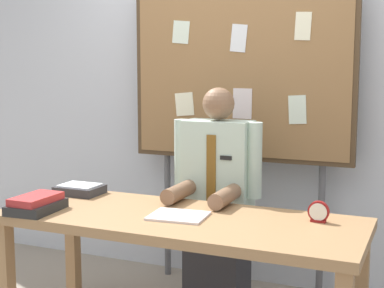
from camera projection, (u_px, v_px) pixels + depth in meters
name	position (u px, v px, depth m)	size (l,w,h in m)	color
back_wall	(249.00, 87.00, 3.83)	(6.40, 0.08, 2.70)	silver
desk	(179.00, 232.00, 2.88)	(1.87, 0.72, 0.73)	#9E754C
person	(217.00, 210.00, 3.38)	(0.55, 0.56, 1.37)	#2D2D33
bulletin_board	(240.00, 74.00, 3.63)	(1.49, 0.09, 2.05)	#4C3823
book_stack	(36.00, 204.00, 2.95)	(0.23, 0.31, 0.09)	#262626
open_notebook	(178.00, 216.00, 2.85)	(0.28, 0.23, 0.01)	silver
desk_clock	(318.00, 213.00, 2.75)	(0.11, 0.04, 0.11)	maroon
paper_tray	(80.00, 189.00, 3.36)	(0.26, 0.20, 0.06)	#333338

